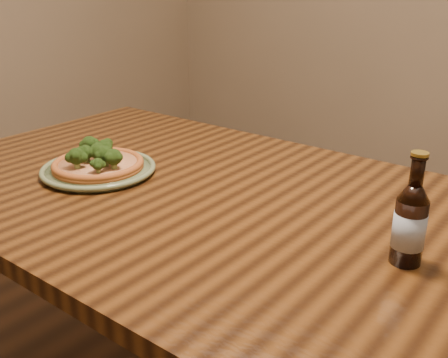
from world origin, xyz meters
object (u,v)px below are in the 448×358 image
Objects in this scene: plate at (99,169)px; pizza at (98,162)px; beer_bottle at (410,223)px; table at (220,233)px.

pizza reaches higher than plate.
plate is 0.02m from pizza.
beer_bottle is (0.76, 0.05, 0.04)m from pizza.
beer_bottle reaches higher than pizza.
pizza is at bearing -167.89° from beer_bottle.
plate is (-0.33, -0.07, 0.10)m from table.
beer_bottle is at bearing 3.43° from pizza.
table is 5.61× the size of plate.
plate is 1.41× the size of beer_bottle.
pizza is at bearing -47.41° from plate.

